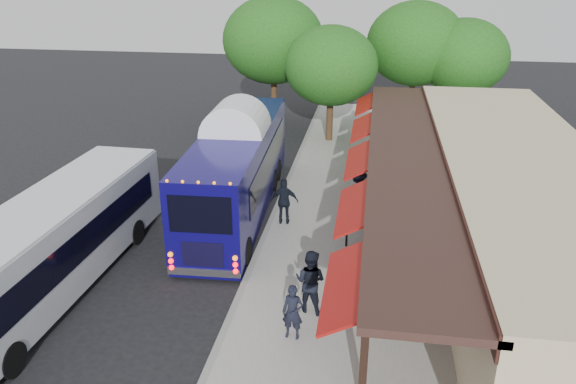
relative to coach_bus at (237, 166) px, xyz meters
The scene contains 15 objects.
ground 6.39m from the coach_bus, 76.23° to the right, with size 90.00×90.00×0.00m, color black.
sidewalk 6.98m from the coach_bus, 16.56° to the right, with size 10.00×40.00×0.15m, color #9E9B93.
curb 3.05m from the coach_bus, 51.96° to the right, with size 0.20×40.00×0.16m, color gray.
station_shelter 10.02m from the coach_bus, 11.04° to the right, with size 8.15×20.00×3.60m.
coach_bus is the anchor object (origin of this frame).
city_bus 7.70m from the coach_bus, 122.21° to the right, with size 2.67×10.74×2.87m.
ped_a 8.69m from the coach_bus, 67.09° to the right, with size 0.56×0.37×1.53m, color black.
ped_b 7.65m from the coach_bus, 61.19° to the right, with size 0.91×0.71×1.88m, color black.
ped_c 2.52m from the coach_bus, 29.92° to the right, with size 1.04×0.43×1.78m, color black.
ped_d 4.79m from the coach_bus, ahead, with size 1.26×0.72×1.95m, color black.
sign_board 5.29m from the coach_bus, 30.82° to the right, with size 0.18×0.50×1.12m.
tree_left 10.26m from the coach_bus, 73.79° to the left, with size 4.90×4.90×6.28m.
tree_mid 15.94m from the coach_bus, 62.19° to the left, with size 5.66×5.66×7.25m.
tree_right 16.75m from the coach_bus, 52.96° to the left, with size 4.99×4.99×6.39m.
tree_far 13.14m from the coach_bus, 93.73° to the left, with size 5.87×5.87×7.51m.
Camera 1 is at (3.66, -14.10, 9.36)m, focal length 35.00 mm.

